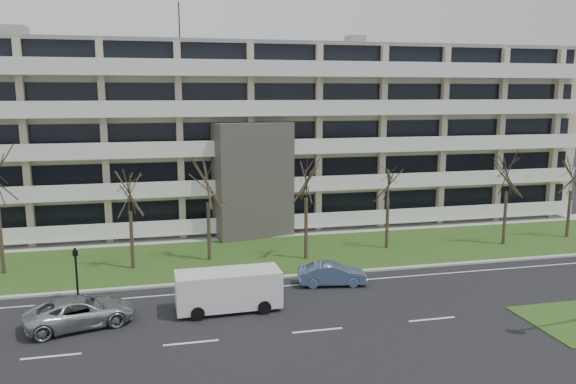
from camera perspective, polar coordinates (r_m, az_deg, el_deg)
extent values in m
plane|color=black|center=(27.79, 3.01, -13.87)|extent=(160.00, 160.00, 0.00)
cube|color=#2D4617|center=(39.69, -2.19, -6.39)|extent=(90.00, 10.00, 0.06)
cube|color=#B2B2AD|center=(35.01, -0.63, -8.61)|extent=(90.00, 0.35, 0.12)
cube|color=#B2B2AD|center=(44.91, -3.51, -4.43)|extent=(90.00, 2.00, 0.08)
cube|color=white|center=(33.64, -0.08, -9.50)|extent=(90.00, 0.12, 0.01)
cube|color=beige|center=(50.54, -4.93, 5.75)|extent=(60.00, 12.00, 15.00)
cube|color=gray|center=(50.55, -5.06, 14.43)|extent=(60.50, 12.50, 0.30)
cube|color=#4C4742|center=(44.00, -3.58, 1.20)|extent=(6.39, 3.69, 9.00)
cube|color=black|center=(44.26, -3.50, -2.04)|extent=(4.92, 1.19, 3.50)
cube|color=gray|center=(51.29, -26.08, 14.26)|extent=(2.00, 2.00, 1.20)
cylinder|color=black|center=(50.27, -10.99, 16.44)|extent=(0.10, 0.10, 3.50)
cube|color=black|center=(45.38, -3.75, -1.61)|extent=(58.00, 0.10, 1.80)
cube|color=white|center=(45.06, -3.58, -3.65)|extent=(58.00, 1.40, 0.22)
cube|color=white|center=(44.29, -3.45, -3.09)|extent=(58.00, 0.08, 1.00)
cube|color=black|center=(44.87, -3.79, 2.14)|extent=(58.00, 0.10, 1.80)
cube|color=white|center=(44.44, -3.63, 0.11)|extent=(58.00, 1.40, 0.22)
cube|color=white|center=(43.71, -3.50, 0.74)|extent=(58.00, 0.08, 1.00)
cube|color=black|center=(44.56, -3.84, 5.97)|extent=(58.00, 0.10, 1.80)
cube|color=white|center=(44.02, -3.67, 3.96)|extent=(58.00, 1.40, 0.22)
cube|color=white|center=(43.33, -3.54, 4.66)|extent=(58.00, 0.08, 1.00)
cube|color=black|center=(44.45, -3.88, 9.83)|extent=(58.00, 0.10, 1.80)
cube|color=white|center=(43.81, -3.71, 7.86)|extent=(58.00, 1.40, 0.22)
cube|color=white|center=(43.15, -3.58, 8.63)|extent=(58.00, 0.08, 1.00)
cube|color=black|center=(44.54, -3.93, 13.69)|extent=(58.00, 0.10, 1.80)
cube|color=white|center=(43.80, -3.76, 11.79)|extent=(58.00, 1.40, 0.22)
cube|color=white|center=(43.18, -3.63, 12.61)|extent=(58.00, 0.08, 1.00)
imported|color=#AEB1B5|center=(29.75, -20.32, -11.36)|extent=(5.60, 3.63, 1.44)
imported|color=#6783B3|center=(33.70, 4.51, -8.30)|extent=(4.21, 1.98, 1.33)
cube|color=white|center=(29.91, -6.09, -9.76)|extent=(5.47, 2.14, 1.91)
cube|color=black|center=(29.73, -6.11, -8.75)|extent=(5.07, 1.98, 0.70)
cube|color=white|center=(30.40, -1.23, -9.67)|extent=(0.40, 1.92, 1.21)
cylinder|color=black|center=(29.09, -9.16, -12.11)|extent=(0.71, 0.27, 0.70)
cylinder|color=black|center=(30.95, -9.52, -10.73)|extent=(0.71, 0.27, 0.70)
cylinder|color=black|center=(29.55, -2.42, -11.63)|extent=(0.71, 0.27, 0.70)
cylinder|color=black|center=(31.38, -3.19, -10.31)|extent=(0.71, 0.27, 0.70)
cylinder|color=black|center=(33.20, -20.69, -7.77)|extent=(0.12, 0.12, 2.95)
cube|color=black|center=(32.87, -20.82, -5.81)|extent=(0.31, 0.27, 0.31)
sphere|color=red|center=(32.87, -20.82, -5.81)|extent=(0.14, 0.14, 0.14)
cylinder|color=#382B21|center=(39.34, -27.16, -4.12)|extent=(0.24, 0.24, 4.77)
cylinder|color=#382B21|center=(37.51, -15.59, -4.76)|extent=(0.24, 0.24, 3.82)
cylinder|color=#382B21|center=(38.29, -8.05, -4.03)|extent=(0.24, 0.24, 4.02)
cylinder|color=#382B21|center=(38.21, 1.84, -3.77)|extent=(0.24, 0.24, 4.27)
cylinder|color=#382B21|center=(41.48, 10.04, -3.21)|extent=(0.24, 0.24, 3.71)
cylinder|color=#382B21|center=(44.90, 21.16, -2.51)|extent=(0.24, 0.24, 4.05)
cylinder|color=#382B21|center=(49.07, 26.61, -2.05)|extent=(0.24, 0.24, 3.76)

